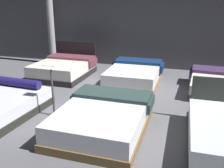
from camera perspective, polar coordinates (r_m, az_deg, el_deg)
ground_plane at (r=6.04m, az=1.54°, el=-4.79°), size 18.00×18.00×0.02m
showroom_back_wall at (r=9.28m, az=8.25°, el=14.41°), size 18.00×0.06×3.50m
bed_1 at (r=4.83m, az=-2.04°, el=-7.71°), size 1.68×2.12×0.54m
bed_3 at (r=8.39m, az=-10.90°, el=3.55°), size 1.69×2.01×1.01m
bed_4 at (r=7.51m, az=5.06°, el=2.05°), size 1.58×2.10×0.58m
bed_5 at (r=7.40m, az=23.34°, el=-0.03°), size 1.70×2.06×0.50m
price_sign at (r=5.46m, az=-13.28°, el=-2.74°), size 0.28×0.24×1.14m
support_pillar at (r=10.05m, az=-13.89°, el=14.37°), size 0.26×0.26×3.50m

